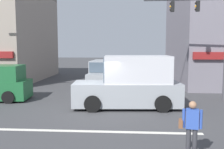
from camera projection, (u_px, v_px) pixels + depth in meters
The scene contains 7 objects.
ground_plane at pixel (96, 109), 13.52m from camera, with size 120.00×120.00×0.00m, color #3D3D3F.
lane_marking_stripe at pixel (84, 131), 10.05m from camera, with size 9.00×0.24×0.01m, color silver.
utility_pole_far_right at pixel (206, 39), 19.21m from camera, with size 1.40×0.22×7.31m.
traffic_light_mast at pixel (209, 30), 15.25m from camera, with size 4.89×0.31×6.20m.
box_truck_waiting_far at pixel (131, 84), 13.80m from camera, with size 5.72×2.52×2.75m.
van_crossing_rightbound at pixel (103, 74), 20.91m from camera, with size 2.27×4.71×2.11m.
pedestrian_foreground_with_bag at pixel (191, 125), 7.66m from camera, with size 0.67×0.40×1.67m.
Camera 1 is at (1.75, -13.15, 3.26)m, focal length 42.00 mm.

